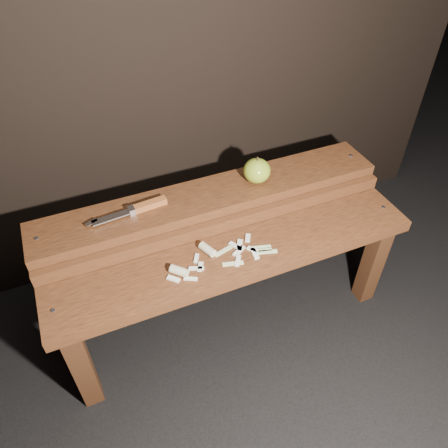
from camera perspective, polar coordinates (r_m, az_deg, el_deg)
name	(u,v)px	position (r m, az deg, el deg)	size (l,w,h in m)	color
ground	(230,319)	(1.72, 0.80, -12.35)	(60.00, 60.00, 0.00)	black
bench_front_tier	(239,270)	(1.41, 1.94, -5.96)	(1.20, 0.20, 0.42)	#391D0E
bench_rear_tier	(212,213)	(1.52, -1.57, 1.49)	(1.20, 0.21, 0.50)	#391D0E
apple	(257,171)	(1.49, 4.32, 6.96)	(0.09, 0.09, 0.10)	olive
knife	(140,208)	(1.41, -10.87, 2.10)	(0.27, 0.05, 0.02)	#984C21
apple_scraps	(211,258)	(1.34, -1.66, -4.44)	(0.36, 0.13, 0.03)	beige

